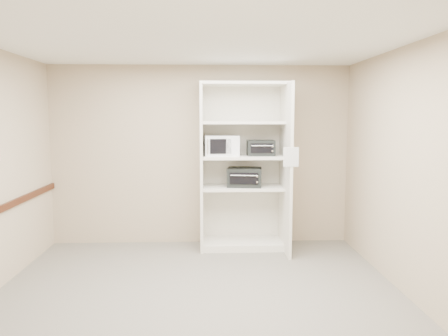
{
  "coord_description": "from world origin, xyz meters",
  "views": [
    {
      "loc": [
        0.11,
        -4.62,
        1.93
      ],
      "look_at": [
        0.33,
        1.39,
        1.22
      ],
      "focal_mm": 35.0,
      "sensor_mm": 36.0,
      "label": 1
    }
  ],
  "objects_px": {
    "microwave": "(221,146)",
    "toaster_oven_lower": "(245,177)",
    "shelving_unit": "(246,172)",
    "toaster_oven_upper": "(261,148)"
  },
  "relations": [
    {
      "from": "microwave",
      "to": "toaster_oven_upper",
      "type": "bearing_deg",
      "value": -6.89
    },
    {
      "from": "shelving_unit",
      "to": "microwave",
      "type": "height_order",
      "value": "shelving_unit"
    },
    {
      "from": "microwave",
      "to": "toaster_oven_lower",
      "type": "bearing_deg",
      "value": -12.61
    },
    {
      "from": "microwave",
      "to": "toaster_oven_lower",
      "type": "relative_size",
      "value": 0.99
    },
    {
      "from": "shelving_unit",
      "to": "toaster_oven_upper",
      "type": "xyz_separation_m",
      "value": [
        0.22,
        -0.01,
        0.35
      ]
    },
    {
      "from": "shelving_unit",
      "to": "toaster_oven_lower",
      "type": "relative_size",
      "value": 4.93
    },
    {
      "from": "toaster_oven_upper",
      "to": "toaster_oven_lower",
      "type": "bearing_deg",
      "value": -174.32
    },
    {
      "from": "microwave",
      "to": "toaster_oven_lower",
      "type": "height_order",
      "value": "microwave"
    },
    {
      "from": "shelving_unit",
      "to": "microwave",
      "type": "relative_size",
      "value": 4.96
    },
    {
      "from": "microwave",
      "to": "toaster_oven_upper",
      "type": "xyz_separation_m",
      "value": [
        0.57,
        -0.03,
        -0.03
      ]
    }
  ]
}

